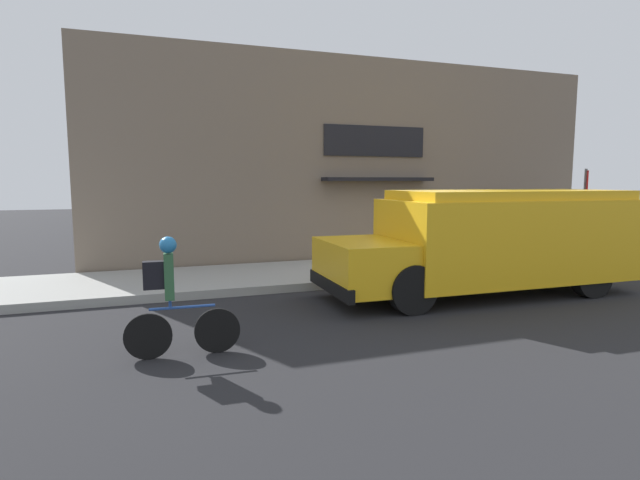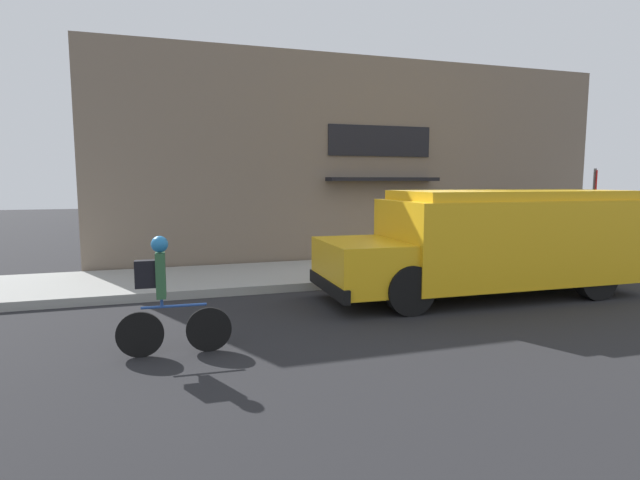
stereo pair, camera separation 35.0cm
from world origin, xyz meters
name	(u,v)px [view 1 (the left image)]	position (x,y,z in m)	size (l,w,h in m)	color
ground_plane	(420,282)	(0.00, 0.00, 0.00)	(70.00, 70.00, 0.00)	#232326
sidewalk	(390,268)	(0.00, 1.46, 0.09)	(28.00, 2.92, 0.17)	#999993
storefront	(365,162)	(0.01, 3.07, 2.84)	(14.88, 0.73, 5.67)	#756656
school_bus	(492,239)	(0.79, -1.46, 1.12)	(6.52, 2.70, 2.12)	yellow
cyclist	(173,297)	(-5.57, -3.14, 0.81)	(1.50, 0.22, 1.60)	black
stop_sign_post	(585,199)	(5.32, 0.48, 1.82)	(0.45, 0.45, 2.45)	slate
trash_bin	(464,239)	(2.98, 2.51, 0.60)	(0.59, 0.59, 0.85)	#2D5138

